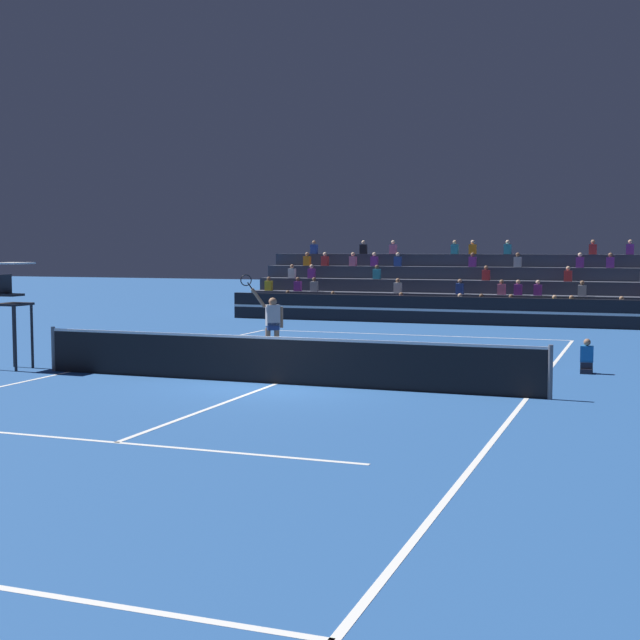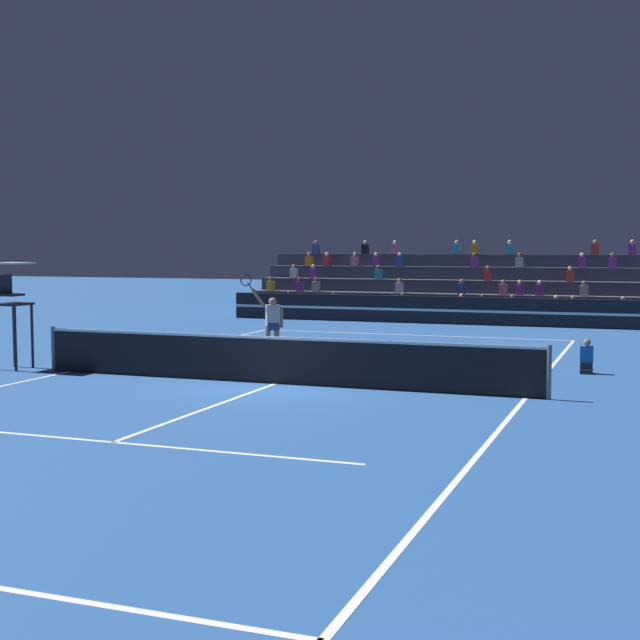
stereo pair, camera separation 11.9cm
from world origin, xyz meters
name	(u,v)px [view 1 (the left image)]	position (x,y,z in m)	size (l,w,h in m)	color
ground_plane	(276,384)	(0.00, 0.00, 0.00)	(120.00, 120.00, 0.00)	#285699
court_lines	(276,384)	(0.00, 0.00, 0.00)	(11.10, 23.90, 0.01)	white
tennis_net	(276,360)	(0.00, 0.00, 0.54)	(12.00, 0.10, 1.10)	slate
sponsor_banner_wall	(440,310)	(0.00, 16.77, 0.55)	(18.00, 0.26, 1.10)	black
bleacher_stand	(459,294)	(0.00, 20.57, 1.02)	(18.09, 4.75, 3.38)	#383D4C
umpire_chair	(12,301)	(-7.15, 0.00, 1.72)	(0.76, 0.84, 2.67)	black
ball_kid_courtside	(587,360)	(6.41, 4.11, 0.33)	(0.30, 0.36, 0.84)	black
tennis_player	(272,325)	(-1.65, 3.61, 0.98)	(0.99, 0.79, 2.39)	#9E7051
tennis_ball	(217,373)	(-1.91, 0.83, 0.03)	(0.07, 0.07, 0.07)	#C6DB33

